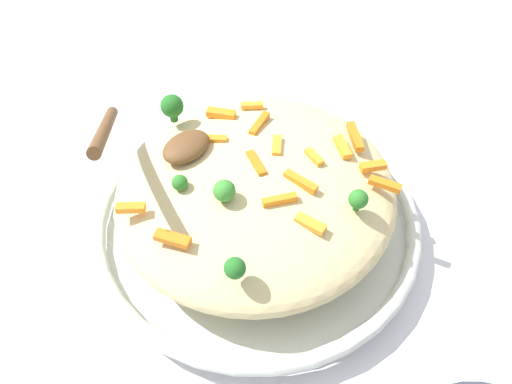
% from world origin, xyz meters
% --- Properties ---
extents(ground_plane, '(2.40, 2.40, 0.00)m').
position_xyz_m(ground_plane, '(0.00, 0.00, 0.00)').
color(ground_plane, silver).
extents(serving_bowl, '(0.37, 0.37, 0.04)m').
position_xyz_m(serving_bowl, '(0.00, 0.00, 0.02)').
color(serving_bowl, silver).
rests_on(serving_bowl, ground_plane).
extents(pasta_mound, '(0.31, 0.30, 0.08)m').
position_xyz_m(pasta_mound, '(0.00, 0.00, 0.07)').
color(pasta_mound, '#DBC689').
rests_on(pasta_mound, serving_bowl).
extents(carrot_piece_0, '(0.03, 0.02, 0.01)m').
position_xyz_m(carrot_piece_0, '(-0.03, 0.00, 0.11)').
color(carrot_piece_0, orange).
rests_on(carrot_piece_0, pasta_mound).
extents(carrot_piece_1, '(0.02, 0.03, 0.01)m').
position_xyz_m(carrot_piece_1, '(-0.06, 0.11, 0.10)').
color(carrot_piece_1, orange).
rests_on(carrot_piece_1, pasta_mound).
extents(carrot_piece_2, '(0.02, 0.04, 0.01)m').
position_xyz_m(carrot_piece_2, '(0.12, 0.00, 0.10)').
color(carrot_piece_2, orange).
rests_on(carrot_piece_2, pasta_mound).
extents(carrot_piece_3, '(0.01, 0.03, 0.01)m').
position_xyz_m(carrot_piece_3, '(0.02, 0.09, 0.10)').
color(carrot_piece_3, orange).
rests_on(carrot_piece_3, pasta_mound).
extents(carrot_piece_4, '(0.03, 0.03, 0.01)m').
position_xyz_m(carrot_piece_4, '(0.02, 0.05, 0.11)').
color(carrot_piece_4, orange).
rests_on(carrot_piece_4, pasta_mound).
extents(carrot_piece_5, '(0.03, 0.03, 0.01)m').
position_xyz_m(carrot_piece_5, '(-0.08, 0.05, 0.10)').
color(carrot_piece_5, orange).
rests_on(carrot_piece_5, pasta_mound).
extents(carrot_piece_6, '(0.02, 0.03, 0.01)m').
position_xyz_m(carrot_piece_6, '(-0.04, -0.08, 0.11)').
color(carrot_piece_6, orange).
rests_on(carrot_piece_6, pasta_mound).
extents(carrot_piece_7, '(0.03, 0.02, 0.01)m').
position_xyz_m(carrot_piece_7, '(-0.08, 0.09, 0.11)').
color(carrot_piece_7, orange).
rests_on(carrot_piece_7, pasta_mound).
extents(carrot_piece_8, '(0.02, 0.04, 0.01)m').
position_xyz_m(carrot_piece_8, '(-0.00, -0.00, 0.11)').
color(carrot_piece_8, orange).
rests_on(carrot_piece_8, pasta_mound).
extents(carrot_piece_9, '(0.02, 0.03, 0.01)m').
position_xyz_m(carrot_piece_9, '(-0.05, 0.04, 0.11)').
color(carrot_piece_9, orange).
rests_on(carrot_piece_9, pasta_mound).
extents(carrot_piece_10, '(0.04, 0.02, 0.01)m').
position_xyz_m(carrot_piece_10, '(-0.05, -0.04, 0.11)').
color(carrot_piece_10, orange).
rests_on(carrot_piece_10, pasta_mound).
extents(carrot_piece_11, '(0.01, 0.04, 0.01)m').
position_xyz_m(carrot_piece_11, '(-0.01, 0.05, 0.11)').
color(carrot_piece_11, orange).
rests_on(carrot_piece_11, pasta_mound).
extents(carrot_piece_12, '(0.02, 0.03, 0.01)m').
position_xyz_m(carrot_piece_12, '(0.12, -0.06, 0.11)').
color(carrot_piece_12, orange).
rests_on(carrot_piece_12, pasta_mound).
extents(carrot_piece_13, '(0.02, 0.02, 0.01)m').
position_xyz_m(carrot_piece_13, '(-0.07, -0.07, 0.10)').
color(carrot_piece_13, orange).
rests_on(carrot_piece_13, pasta_mound).
extents(carrot_piece_14, '(0.04, 0.04, 0.01)m').
position_xyz_m(carrot_piece_14, '(-0.10, 0.05, 0.11)').
color(carrot_piece_14, orange).
rests_on(carrot_piece_14, pasta_mound).
extents(carrot_piece_15, '(0.02, 0.03, 0.01)m').
position_xyz_m(carrot_piece_15, '(0.00, -0.06, 0.11)').
color(carrot_piece_15, orange).
rests_on(carrot_piece_15, pasta_mound).
extents(broccoli_floret_0, '(0.02, 0.02, 0.02)m').
position_xyz_m(broccoli_floret_0, '(0.05, 0.01, 0.12)').
color(broccoli_floret_0, '#377928').
rests_on(broccoli_floret_0, pasta_mound).
extents(broccoli_floret_1, '(0.02, 0.02, 0.02)m').
position_xyz_m(broccoli_floret_1, '(0.07, -0.04, 0.11)').
color(broccoli_floret_1, '#296820').
rests_on(broccoli_floret_1, pasta_mound).
extents(broccoli_floret_2, '(0.02, 0.02, 0.02)m').
position_xyz_m(broccoli_floret_2, '(-0.02, 0.11, 0.12)').
color(broccoli_floret_2, '#296820').
rests_on(broccoli_floret_2, pasta_mound).
extents(broccoli_floret_3, '(0.02, 0.02, 0.02)m').
position_xyz_m(broccoli_floret_3, '(0.11, 0.07, 0.11)').
color(broccoli_floret_3, '#205B1C').
rests_on(broccoli_floret_3, pasta_mound).
extents(broccoli_floret_4, '(0.03, 0.03, 0.03)m').
position_xyz_m(broccoli_floret_4, '(-0.00, -0.12, 0.12)').
color(broccoli_floret_4, '#205B1C').
rests_on(broccoli_floret_4, pasta_mound).
extents(serving_spoon, '(0.14, 0.13, 0.09)m').
position_xyz_m(serving_spoon, '(0.05, -0.09, 0.13)').
color(serving_spoon, brown).
rests_on(serving_spoon, pasta_mound).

